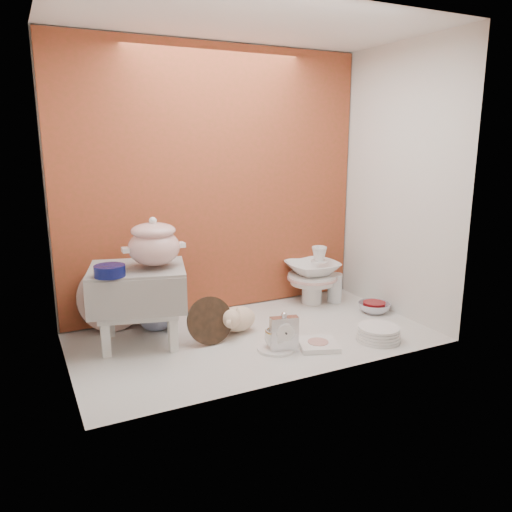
{
  "coord_description": "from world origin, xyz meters",
  "views": [
    {
      "loc": [
        -1.05,
        -2.16,
        0.99
      ],
      "look_at": [
        0.02,
        0.02,
        0.42
      ],
      "focal_mm": 35.08,
      "sensor_mm": 36.0,
      "label": 1
    }
  ],
  "objects_px": {
    "mantel_clock": "(284,333)",
    "crystal_bowl": "(374,308)",
    "floral_platter": "(112,297)",
    "porcelain_tower": "(312,275)",
    "step_stool": "(139,306)",
    "plush_pig": "(237,319)",
    "soup_tureen": "(154,242)",
    "gold_rim_teacup": "(276,338)",
    "dinner_plate_stack": "(378,333)",
    "blue_white_vase": "(156,308)"
  },
  "relations": [
    {
      "from": "dinner_plate_stack",
      "to": "gold_rim_teacup",
      "type": "bearing_deg",
      "value": 166.24
    },
    {
      "from": "soup_tureen",
      "to": "blue_white_vase",
      "type": "xyz_separation_m",
      "value": [
        0.05,
        0.21,
        -0.4
      ]
    },
    {
      "from": "step_stool",
      "to": "mantel_clock",
      "type": "relative_size",
      "value": 2.3
    },
    {
      "from": "gold_rim_teacup",
      "to": "floral_platter",
      "type": "bearing_deg",
      "value": 136.23
    },
    {
      "from": "step_stool",
      "to": "porcelain_tower",
      "type": "relative_size",
      "value": 1.26
    },
    {
      "from": "plush_pig",
      "to": "dinner_plate_stack",
      "type": "xyz_separation_m",
      "value": [
        0.59,
        -0.42,
        -0.04
      ]
    },
    {
      "from": "plush_pig",
      "to": "porcelain_tower",
      "type": "height_order",
      "value": "porcelain_tower"
    },
    {
      "from": "blue_white_vase",
      "to": "crystal_bowl",
      "type": "relative_size",
      "value": 1.19
    },
    {
      "from": "plush_pig",
      "to": "porcelain_tower",
      "type": "xyz_separation_m",
      "value": [
        0.61,
        0.24,
        0.1
      ]
    },
    {
      "from": "porcelain_tower",
      "to": "step_stool",
      "type": "bearing_deg",
      "value": -171.83
    },
    {
      "from": "step_stool",
      "to": "dinner_plate_stack",
      "type": "height_order",
      "value": "step_stool"
    },
    {
      "from": "blue_white_vase",
      "to": "mantel_clock",
      "type": "relative_size",
      "value": 1.13
    },
    {
      "from": "step_stool",
      "to": "porcelain_tower",
      "type": "height_order",
      "value": "step_stool"
    },
    {
      "from": "plush_pig",
      "to": "mantel_clock",
      "type": "bearing_deg",
      "value": -97.95
    },
    {
      "from": "soup_tureen",
      "to": "gold_rim_teacup",
      "type": "height_order",
      "value": "soup_tureen"
    },
    {
      "from": "soup_tureen",
      "to": "floral_platter",
      "type": "height_order",
      "value": "soup_tureen"
    },
    {
      "from": "dinner_plate_stack",
      "to": "soup_tureen",
      "type": "bearing_deg",
      "value": 155.87
    },
    {
      "from": "crystal_bowl",
      "to": "plush_pig",
      "type": "bearing_deg",
      "value": 174.97
    },
    {
      "from": "blue_white_vase",
      "to": "porcelain_tower",
      "type": "relative_size",
      "value": 0.62
    },
    {
      "from": "plush_pig",
      "to": "porcelain_tower",
      "type": "bearing_deg",
      "value": -3.32
    },
    {
      "from": "dinner_plate_stack",
      "to": "crystal_bowl",
      "type": "height_order",
      "value": "dinner_plate_stack"
    },
    {
      "from": "mantel_clock",
      "to": "crystal_bowl",
      "type": "bearing_deg",
      "value": 31.72
    },
    {
      "from": "blue_white_vase",
      "to": "crystal_bowl",
      "type": "distance_m",
      "value": 1.25
    },
    {
      "from": "step_stool",
      "to": "mantel_clock",
      "type": "xyz_separation_m",
      "value": [
        0.59,
        -0.41,
        -0.1
      ]
    },
    {
      "from": "step_stool",
      "to": "mantel_clock",
      "type": "height_order",
      "value": "step_stool"
    },
    {
      "from": "porcelain_tower",
      "to": "blue_white_vase",
      "type": "bearing_deg",
      "value": 179.43
    },
    {
      "from": "floral_platter",
      "to": "porcelain_tower",
      "type": "distance_m",
      "value": 1.19
    },
    {
      "from": "step_stool",
      "to": "crystal_bowl",
      "type": "xyz_separation_m",
      "value": [
        1.33,
        -0.15,
        -0.17
      ]
    },
    {
      "from": "floral_platter",
      "to": "plush_pig",
      "type": "bearing_deg",
      "value": -30.18
    },
    {
      "from": "soup_tureen",
      "to": "plush_pig",
      "type": "xyz_separation_m",
      "value": [
        0.41,
        -0.03,
        -0.44
      ]
    },
    {
      "from": "step_stool",
      "to": "crystal_bowl",
      "type": "relative_size",
      "value": 2.44
    },
    {
      "from": "dinner_plate_stack",
      "to": "plush_pig",
      "type": "bearing_deg",
      "value": 144.95
    },
    {
      "from": "plush_pig",
      "to": "step_stool",
      "type": "bearing_deg",
      "value": 146.37
    },
    {
      "from": "floral_platter",
      "to": "mantel_clock",
      "type": "relative_size",
      "value": 1.86
    },
    {
      "from": "mantel_clock",
      "to": "porcelain_tower",
      "type": "relative_size",
      "value": 0.55
    },
    {
      "from": "plush_pig",
      "to": "soup_tureen",
      "type": "bearing_deg",
      "value": 150.73
    },
    {
      "from": "floral_platter",
      "to": "gold_rim_teacup",
      "type": "relative_size",
      "value": 3.17
    },
    {
      "from": "floral_platter",
      "to": "crystal_bowl",
      "type": "relative_size",
      "value": 1.97
    },
    {
      "from": "soup_tureen",
      "to": "gold_rim_teacup",
      "type": "bearing_deg",
      "value": -33.5
    },
    {
      "from": "blue_white_vase",
      "to": "crystal_bowl",
      "type": "bearing_deg",
      "value": -14.86
    },
    {
      "from": "mantel_clock",
      "to": "crystal_bowl",
      "type": "relative_size",
      "value": 1.06
    },
    {
      "from": "soup_tureen",
      "to": "dinner_plate_stack",
      "type": "bearing_deg",
      "value": -24.13
    },
    {
      "from": "step_stool",
      "to": "porcelain_tower",
      "type": "bearing_deg",
      "value": 22.84
    },
    {
      "from": "floral_platter",
      "to": "dinner_plate_stack",
      "type": "bearing_deg",
      "value": -32.72
    },
    {
      "from": "gold_rim_teacup",
      "to": "crystal_bowl",
      "type": "relative_size",
      "value": 0.62
    },
    {
      "from": "floral_platter",
      "to": "gold_rim_teacup",
      "type": "bearing_deg",
      "value": -43.77
    },
    {
      "from": "dinner_plate_stack",
      "to": "mantel_clock",
      "type": "bearing_deg",
      "value": 169.82
    },
    {
      "from": "blue_white_vase",
      "to": "gold_rim_teacup",
      "type": "bearing_deg",
      "value": -50.56
    },
    {
      "from": "mantel_clock",
      "to": "gold_rim_teacup",
      "type": "xyz_separation_m",
      "value": [
        -0.02,
        0.04,
        -0.04
      ]
    },
    {
      "from": "step_stool",
      "to": "floral_platter",
      "type": "distance_m",
      "value": 0.27
    }
  ]
}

